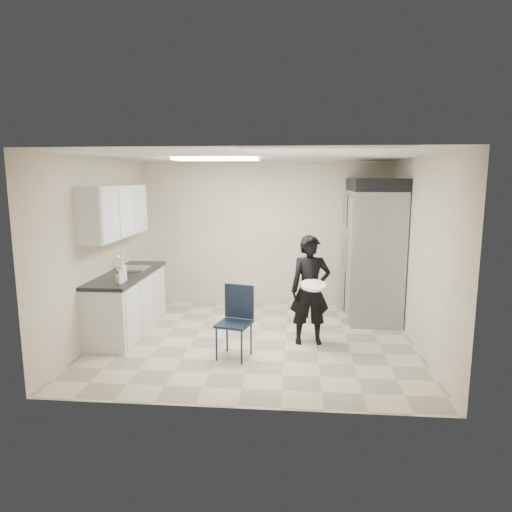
# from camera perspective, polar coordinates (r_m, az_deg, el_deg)

# --- Properties ---
(floor) EXTENTS (4.50, 4.50, 0.00)m
(floor) POSITION_cam_1_polar(r_m,az_deg,el_deg) (6.70, -0.12, -10.41)
(floor) COLOR #BEAF95
(floor) RESTS_ON ground
(ceiling) EXTENTS (4.50, 4.50, 0.00)m
(ceiling) POSITION_cam_1_polar(r_m,az_deg,el_deg) (6.30, -0.13, 12.40)
(ceiling) COLOR white
(ceiling) RESTS_ON back_wall
(back_wall) EXTENTS (4.50, 0.00, 4.50)m
(back_wall) POSITION_cam_1_polar(r_m,az_deg,el_deg) (8.34, 1.12, 2.81)
(back_wall) COLOR beige
(back_wall) RESTS_ON floor
(left_wall) EXTENTS (0.00, 4.00, 4.00)m
(left_wall) POSITION_cam_1_polar(r_m,az_deg,el_deg) (6.94, -18.96, 0.86)
(left_wall) COLOR beige
(left_wall) RESTS_ON floor
(right_wall) EXTENTS (0.00, 4.00, 4.00)m
(right_wall) POSITION_cam_1_polar(r_m,az_deg,el_deg) (6.56, 19.83, 0.32)
(right_wall) COLOR beige
(right_wall) RESTS_ON floor
(ceiling_panel) EXTENTS (1.20, 0.60, 0.02)m
(ceiling_panel) POSITION_cam_1_polar(r_m,az_deg,el_deg) (6.77, -4.99, 11.92)
(ceiling_panel) COLOR white
(ceiling_panel) RESTS_ON ceiling
(lower_counter) EXTENTS (0.60, 1.90, 0.86)m
(lower_counter) POSITION_cam_1_polar(r_m,az_deg,el_deg) (7.19, -15.73, -5.78)
(lower_counter) COLOR silver
(lower_counter) RESTS_ON floor
(countertop) EXTENTS (0.64, 1.95, 0.05)m
(countertop) POSITION_cam_1_polar(r_m,az_deg,el_deg) (7.08, -15.90, -2.23)
(countertop) COLOR black
(countertop) RESTS_ON lower_counter
(sink) EXTENTS (0.42, 0.40, 0.14)m
(sink) POSITION_cam_1_polar(r_m,az_deg,el_deg) (7.31, -15.05, -1.94)
(sink) COLOR gray
(sink) RESTS_ON countertop
(faucet) EXTENTS (0.02, 0.02, 0.24)m
(faucet) POSITION_cam_1_polar(r_m,az_deg,el_deg) (7.35, -16.57, -0.76)
(faucet) COLOR silver
(faucet) RESTS_ON countertop
(upper_cabinets) EXTENTS (0.35, 1.80, 0.75)m
(upper_cabinets) POSITION_cam_1_polar(r_m,az_deg,el_deg) (7.00, -17.22, 5.35)
(upper_cabinets) COLOR silver
(upper_cabinets) RESTS_ON left_wall
(towel_dispenser) EXTENTS (0.22, 0.30, 0.35)m
(towel_dispenser) POSITION_cam_1_polar(r_m,az_deg,el_deg) (8.11, -14.51, 4.57)
(towel_dispenser) COLOR black
(towel_dispenser) RESTS_ON left_wall
(notice_sticker_left) EXTENTS (0.00, 0.12, 0.07)m
(notice_sticker_left) POSITION_cam_1_polar(r_m,az_deg,el_deg) (7.04, -18.55, 0.35)
(notice_sticker_left) COLOR yellow
(notice_sticker_left) RESTS_ON left_wall
(notice_sticker_right) EXTENTS (0.00, 0.12, 0.07)m
(notice_sticker_right) POSITION_cam_1_polar(r_m,az_deg,el_deg) (7.23, -17.90, 0.29)
(notice_sticker_right) COLOR yellow
(notice_sticker_right) RESTS_ON left_wall
(commercial_fridge) EXTENTS (0.80, 1.35, 2.10)m
(commercial_fridge) POSITION_cam_1_polar(r_m,az_deg,el_deg) (7.75, 14.36, 0.09)
(commercial_fridge) COLOR gray
(commercial_fridge) RESTS_ON floor
(fridge_compressor) EXTENTS (0.80, 1.35, 0.20)m
(fridge_compressor) POSITION_cam_1_polar(r_m,az_deg,el_deg) (7.64, 14.73, 8.62)
(fridge_compressor) COLOR black
(fridge_compressor) RESTS_ON commercial_fridge
(folding_chair) EXTENTS (0.49, 0.49, 0.91)m
(folding_chair) POSITION_cam_1_polar(r_m,az_deg,el_deg) (5.93, -2.78, -8.49)
(folding_chair) COLOR black
(folding_chair) RESTS_ON floor
(man_tuxedo) EXTENTS (0.61, 0.45, 1.53)m
(man_tuxedo) POSITION_cam_1_polar(r_m,az_deg,el_deg) (6.40, 6.79, -4.26)
(man_tuxedo) COLOR black
(man_tuxedo) RESTS_ON floor
(bucket_lid) EXTENTS (0.38, 0.38, 0.04)m
(bucket_lid) POSITION_cam_1_polar(r_m,az_deg,el_deg) (6.13, 7.19, -3.67)
(bucket_lid) COLOR white
(bucket_lid) RESTS_ON man_tuxedo
(soap_bottle_a) EXTENTS (0.17, 0.17, 0.31)m
(soap_bottle_a) POSITION_cam_1_polar(r_m,az_deg,el_deg) (6.49, -16.37, -1.70)
(soap_bottle_a) COLOR silver
(soap_bottle_a) RESTS_ON countertop
(soap_bottle_b) EXTENTS (0.12, 0.12, 0.19)m
(soap_bottle_b) POSITION_cam_1_polar(r_m,az_deg,el_deg) (6.39, -16.64, -2.46)
(soap_bottle_b) COLOR #A3A1AC
(soap_bottle_b) RESTS_ON countertop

